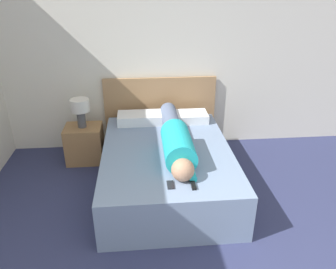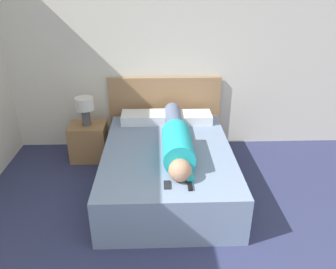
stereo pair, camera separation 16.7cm
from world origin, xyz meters
name	(u,v)px [view 1 (the left image)]	position (x,y,z in m)	size (l,w,h in m)	color
wall_back	(176,55)	(0.00, 3.56, 1.30)	(5.84, 0.06, 2.60)	silver
bed	(167,168)	(-0.23, 2.40, 0.25)	(1.43, 1.94, 0.51)	#7589A8
headboard	(160,113)	(-0.23, 3.49, 0.51)	(1.55, 0.04, 1.01)	#A37A51
nightstand	(85,144)	(-1.26, 3.12, 0.25)	(0.47, 0.38, 0.49)	olive
table_lamp	(80,108)	(-1.26, 3.12, 0.75)	(0.23, 0.23, 0.37)	#4C4C51
person_lying	(176,139)	(-0.13, 2.37, 0.64)	(0.31, 1.66, 0.31)	tan
pillow_near_headboard	(140,118)	(-0.51, 3.16, 0.57)	(0.59, 0.31, 0.13)	white
pillow_second	(186,117)	(0.09, 3.16, 0.56)	(0.56, 0.31, 0.11)	white
tv_remote	(193,185)	(-0.05, 1.67, 0.52)	(0.04, 0.15, 0.02)	black
cell_phone	(171,185)	(-0.26, 1.69, 0.51)	(0.06, 0.13, 0.01)	black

